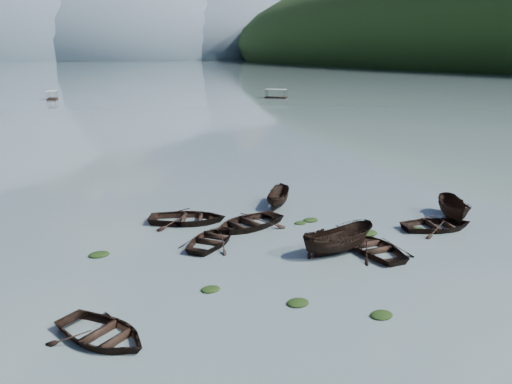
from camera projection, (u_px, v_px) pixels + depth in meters
name	position (u px, v px, depth m)	size (l,w,h in m)	color
ground_plane	(367.00, 295.00, 23.40)	(2400.00, 2400.00, 0.00)	slate
haze_mtn_c	(107.00, 59.00, 862.67)	(520.00, 520.00, 260.00)	#475666
haze_mtn_d	(205.00, 58.00, 937.84)	(520.00, 520.00, 220.00)	#475666
rowboat_0	(102.00, 339.00, 19.80)	(3.16, 4.42, 0.92)	black
rowboat_1	(213.00, 243.00, 29.77)	(3.16, 4.42, 0.92)	black
rowboat_2	(337.00, 253.00, 28.36)	(1.76, 4.67, 1.80)	black
rowboat_3	(375.00, 252.00, 28.50)	(3.27, 4.57, 0.95)	black
rowboat_4	(437.00, 229.00, 32.14)	(3.33, 4.66, 0.96)	black
rowboat_5	(453.00, 219.00, 34.14)	(1.65, 4.38, 1.69)	black
rowboat_6	(188.00, 223.00, 33.36)	(3.65, 5.11, 1.06)	black
rowboat_7	(248.00, 227.00, 32.45)	(3.64, 5.10, 1.06)	black
rowboat_8	(278.00, 205.00, 37.16)	(1.42, 3.77, 1.45)	black
weed_clump_0	(298.00, 304.00, 22.58)	(1.05, 0.86, 0.23)	black
weed_clump_1	(211.00, 290.00, 23.89)	(0.94, 0.75, 0.21)	black
weed_clump_2	(381.00, 316.00, 21.54)	(1.02, 0.82, 0.22)	black
weed_clump_3	(416.00, 230.00, 31.99)	(1.03, 0.87, 0.23)	black
weed_clump_4	(368.00, 234.00, 31.24)	(1.30, 1.03, 0.27)	black
weed_clump_5	(99.00, 255.00, 27.96)	(1.15, 0.93, 0.24)	black
weed_clump_6	(300.00, 223.00, 33.19)	(0.85, 0.71, 0.18)	black
weed_clump_7	(311.00, 221.00, 33.72)	(1.05, 0.84, 0.23)	black
pontoon_centre	(52.00, 99.00, 120.57)	(2.15, 5.17, 1.98)	black
pontoon_right	(276.00, 98.00, 123.98)	(2.30, 5.51, 2.11)	black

